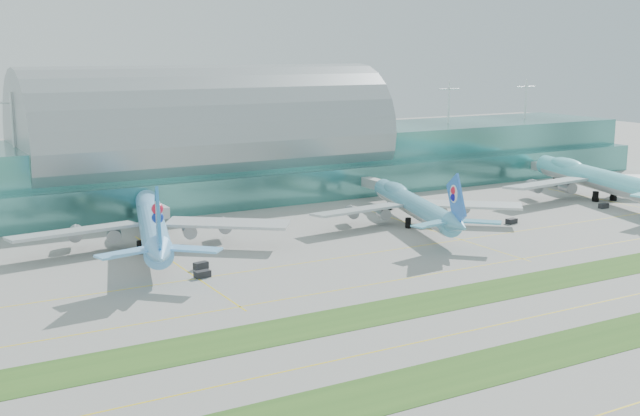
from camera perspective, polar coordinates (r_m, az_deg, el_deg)
ground at (r=159.11m, az=9.91°, el=-6.55°), size 700.00×700.00×0.00m
terminal at (r=265.86m, az=-7.90°, el=3.80°), size 340.00×69.10×36.00m
grass_strip_near at (r=139.95m, az=17.29°, el=-9.39°), size 420.00×12.00×0.08m
grass_strip_far at (r=160.57m, az=9.45°, el=-6.35°), size 420.00×12.00×0.08m
taxiline_b at (r=149.19m, az=13.35°, el=-7.90°), size 420.00×0.35×0.01m
taxiline_c at (r=172.70m, az=6.10°, el=-5.01°), size 420.00×0.35×0.01m
taxiline_d at (r=190.30m, az=2.24°, el=-3.42°), size 420.00×0.35×0.01m
airliner_b at (r=200.29m, az=-11.87°, el=-1.00°), size 65.25×75.47×21.14m
airliner_c at (r=224.54m, az=6.64°, el=0.32°), size 58.60×67.91×19.11m
airliner_d at (r=277.08m, az=19.11°, el=2.08°), size 70.12×81.11×22.72m
gse_c at (r=174.27m, az=-8.36°, el=-4.67°), size 3.62×2.24×1.48m
gse_d at (r=180.72m, az=-8.47°, el=-4.07°), size 3.47×2.25×1.60m
gse_e at (r=225.55m, az=9.43°, el=-1.04°), size 3.82×2.31×1.52m
gse_f at (r=231.33m, az=13.47°, el=-0.91°), size 3.42×2.24×1.42m
gse_g at (r=261.54m, az=19.52°, el=0.15°), size 3.24×1.67×1.52m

